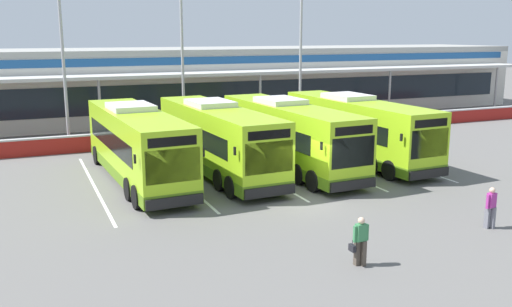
# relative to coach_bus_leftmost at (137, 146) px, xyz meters

# --- Properties ---
(ground_plane) EXTENTS (200.00, 200.00, 0.00)m
(ground_plane) POSITION_rel_coach_bus_leftmost_xyz_m (6.19, -6.23, -1.79)
(ground_plane) COLOR #605E5B
(terminal_building) EXTENTS (70.00, 13.00, 6.00)m
(terminal_building) POSITION_rel_coach_bus_leftmost_xyz_m (6.19, 20.68, 1.23)
(terminal_building) COLOR beige
(terminal_building) RESTS_ON ground
(red_barrier_wall) EXTENTS (60.00, 0.40, 1.10)m
(red_barrier_wall) POSITION_rel_coach_bus_leftmost_xyz_m (6.19, 8.27, -1.23)
(red_barrier_wall) COLOR maroon
(red_barrier_wall) RESTS_ON ground
(coach_bus_leftmost) EXTENTS (3.37, 12.26, 3.78)m
(coach_bus_leftmost) POSITION_rel_coach_bus_leftmost_xyz_m (0.00, 0.00, 0.00)
(coach_bus_leftmost) COLOR #9ED11E
(coach_bus_leftmost) RESTS_ON ground
(coach_bus_left_centre) EXTENTS (3.37, 12.26, 3.78)m
(coach_bus_left_centre) POSITION_rel_coach_bus_leftmost_xyz_m (4.22, -0.12, 0.00)
(coach_bus_left_centre) COLOR #9ED11E
(coach_bus_left_centre) RESTS_ON ground
(coach_bus_centre) EXTENTS (3.37, 12.26, 3.78)m
(coach_bus_centre) POSITION_rel_coach_bus_leftmost_xyz_m (8.15, -0.60, 0.00)
(coach_bus_centre) COLOR #9ED11E
(coach_bus_centre) RESTS_ON ground
(coach_bus_right_centre) EXTENTS (3.37, 12.26, 3.78)m
(coach_bus_right_centre) POSITION_rel_coach_bus_leftmost_xyz_m (12.71, -0.29, 0.00)
(coach_bus_right_centre) COLOR #9ED11E
(coach_bus_right_centre) RESTS_ON ground
(bay_stripe_far_west) EXTENTS (0.14, 13.00, 0.01)m
(bay_stripe_far_west) POSITION_rel_coach_bus_leftmost_xyz_m (-2.21, -0.23, -1.78)
(bay_stripe_far_west) COLOR silver
(bay_stripe_far_west) RESTS_ON ground
(bay_stripe_west) EXTENTS (0.14, 13.00, 0.01)m
(bay_stripe_west) POSITION_rel_coach_bus_leftmost_xyz_m (1.99, -0.23, -1.78)
(bay_stripe_west) COLOR silver
(bay_stripe_west) RESTS_ON ground
(bay_stripe_mid_west) EXTENTS (0.14, 13.00, 0.01)m
(bay_stripe_mid_west) POSITION_rel_coach_bus_leftmost_xyz_m (6.19, -0.23, -1.78)
(bay_stripe_mid_west) COLOR silver
(bay_stripe_mid_west) RESTS_ON ground
(bay_stripe_centre) EXTENTS (0.14, 13.00, 0.01)m
(bay_stripe_centre) POSITION_rel_coach_bus_leftmost_xyz_m (10.39, -0.23, -1.78)
(bay_stripe_centre) COLOR silver
(bay_stripe_centre) RESTS_ON ground
(bay_stripe_mid_east) EXTENTS (0.14, 13.00, 0.01)m
(bay_stripe_mid_east) POSITION_rel_coach_bus_leftmost_xyz_m (14.59, -0.23, -1.78)
(bay_stripe_mid_east) COLOR silver
(bay_stripe_mid_east) RESTS_ON ground
(pedestrian_with_handbag) EXTENTS (0.62, 0.31, 1.62)m
(pedestrian_with_handbag) POSITION_rel_coach_bus_leftmost_xyz_m (4.40, -13.39, -0.93)
(pedestrian_with_handbag) COLOR #4C4238
(pedestrian_with_handbag) RESTS_ON ground
(pedestrian_in_dark_coat) EXTENTS (0.54, 0.29, 1.62)m
(pedestrian_in_dark_coat) POSITION_rel_coach_bus_leftmost_xyz_m (10.93, -12.37, -0.91)
(pedestrian_in_dark_coat) COLOR slate
(pedestrian_in_dark_coat) RESTS_ON ground
(lamp_post_west) EXTENTS (3.24, 0.28, 11.00)m
(lamp_post_west) POSITION_rel_coach_bus_leftmost_xyz_m (-2.48, 10.03, 4.50)
(lamp_post_west) COLOR #9E9EA3
(lamp_post_west) RESTS_ON ground
(lamp_post_centre) EXTENTS (3.24, 0.28, 11.00)m
(lamp_post_centre) POSITION_rel_coach_bus_leftmost_xyz_m (5.60, 11.20, 4.50)
(lamp_post_centre) COLOR #9E9EA3
(lamp_post_centre) RESTS_ON ground
(lamp_post_east) EXTENTS (3.24, 0.28, 11.00)m
(lamp_post_east) POSITION_rel_coach_bus_leftmost_xyz_m (14.88, 11.03, 4.50)
(lamp_post_east) COLOR #9E9EA3
(lamp_post_east) RESTS_ON ground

